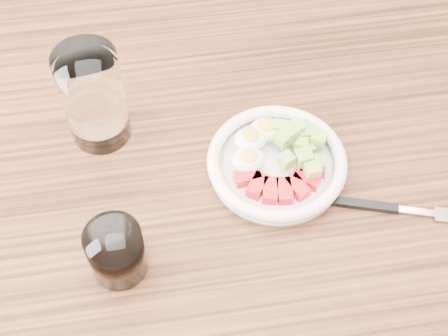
{
  "coord_description": "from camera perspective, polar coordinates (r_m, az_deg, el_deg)",
  "views": [
    {
      "loc": [
        -0.08,
        -0.45,
        1.49
      ],
      "look_at": [
        -0.01,
        0.01,
        0.8
      ],
      "focal_mm": 50.0,
      "sensor_mm": 36.0,
      "label": 1
    }
  ],
  "objects": [
    {
      "name": "coffee_glass",
      "position": [
        0.77,
        -9.82,
        -7.56
      ],
      "size": [
        0.07,
        0.07,
        0.08
      ],
      "color": "white",
      "rests_on": "dining_table"
    },
    {
      "name": "water_glass",
      "position": [
        0.87,
        -11.85,
        6.35
      ],
      "size": [
        0.09,
        0.09,
        0.15
      ],
      "primitive_type": "cylinder",
      "color": "white",
      "rests_on": "dining_table"
    },
    {
      "name": "fork",
      "position": [
        0.86,
        14.39,
        -3.5
      ],
      "size": [
        0.18,
        0.07,
        0.01
      ],
      "color": "black",
      "rests_on": "dining_table"
    },
    {
      "name": "bowl",
      "position": [
        0.86,
        4.87,
        0.73
      ],
      "size": [
        0.19,
        0.19,
        0.05
      ],
      "color": "white",
      "rests_on": "dining_table"
    },
    {
      "name": "dining_table",
      "position": [
        0.94,
        0.7,
        -4.91
      ],
      "size": [
        1.5,
        0.9,
        0.77
      ],
      "color": "brown",
      "rests_on": "ground"
    }
  ]
}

